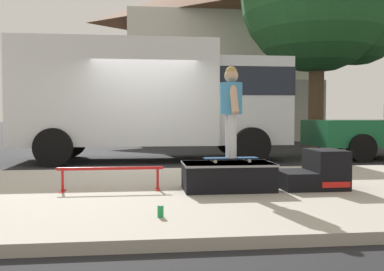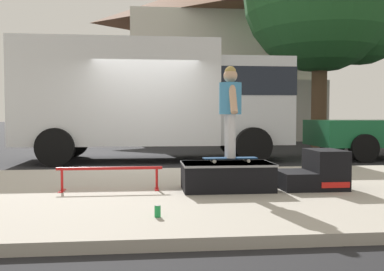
# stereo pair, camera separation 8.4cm
# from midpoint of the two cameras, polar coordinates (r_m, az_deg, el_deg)

# --- Properties ---
(ground_plane) EXTENTS (140.00, 140.00, 0.00)m
(ground_plane) POSITION_cam_midpoint_polar(r_m,az_deg,el_deg) (9.26, -5.77, -4.70)
(ground_plane) COLOR black
(sidewalk_slab) EXTENTS (50.00, 5.00, 0.12)m
(sidewalk_slab) POSITION_cam_midpoint_polar(r_m,az_deg,el_deg) (6.28, -5.64, -7.69)
(sidewalk_slab) COLOR #A8A093
(sidewalk_slab) RESTS_ON ground
(skate_box) EXTENTS (1.29, 0.74, 0.39)m
(skate_box) POSITION_cam_midpoint_polar(r_m,az_deg,el_deg) (6.21, 5.01, -5.29)
(skate_box) COLOR black
(skate_box) RESTS_ON sidewalk_slab
(kicker_ramp) EXTENTS (0.93, 0.71, 0.57)m
(kicker_ramp) POSITION_cam_midpoint_polar(r_m,az_deg,el_deg) (6.59, 16.43, -4.70)
(kicker_ramp) COLOR black
(kicker_ramp) RESTS_ON sidewalk_slab
(grind_rail) EXTENTS (1.49, 0.28, 0.34)m
(grind_rail) POSITION_cam_midpoint_polar(r_m,az_deg,el_deg) (6.25, -10.49, -4.86)
(grind_rail) COLOR red
(grind_rail) RESTS_ON sidewalk_slab
(skateboard) EXTENTS (0.79, 0.23, 0.07)m
(skateboard) POSITION_cam_midpoint_polar(r_m,az_deg,el_deg) (6.25, 5.42, -3.04)
(skateboard) COLOR navy
(skateboard) RESTS_ON skate_box
(skater_kid) EXTENTS (0.32, 0.68, 1.31)m
(skater_kid) POSITION_cam_midpoint_polar(r_m,az_deg,el_deg) (6.22, 5.45, 4.18)
(skater_kid) COLOR silver
(skater_kid) RESTS_ON skateboard
(soda_can) EXTENTS (0.07, 0.07, 0.13)m
(soda_can) POSITION_cam_midpoint_polar(r_m,az_deg,el_deg) (4.60, -4.10, -9.97)
(soda_can) COLOR #198C3F
(soda_can) RESTS_ON sidewalk_slab
(box_truck) EXTENTS (6.91, 2.63, 3.05)m
(box_truck) POSITION_cam_midpoint_polar(r_m,az_deg,el_deg) (11.40, -4.57, 5.26)
(box_truck) COLOR silver
(box_truck) RESTS_ON ground
(street_tree_main) EXTENTS (6.20, 5.64, 8.42)m
(street_tree_main) POSITION_cam_midpoint_polar(r_m,az_deg,el_deg) (17.34, 17.83, 16.73)
(street_tree_main) COLOR brown
(street_tree_main) RESTS_ON ground
(house_behind) EXTENTS (9.54, 8.23, 8.40)m
(house_behind) POSITION_cam_midpoint_polar(r_m,az_deg,el_deg) (23.53, 3.44, 10.15)
(house_behind) COLOR beige
(house_behind) RESTS_ON ground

